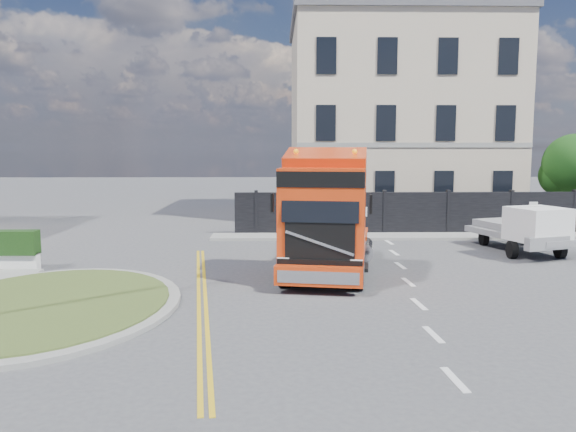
{
  "coord_description": "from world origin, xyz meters",
  "views": [
    {
      "loc": [
        -1.07,
        -17.03,
        4.09
      ],
      "look_at": [
        -0.67,
        1.61,
        1.8
      ],
      "focal_mm": 35.0,
      "sensor_mm": 36.0,
      "label": 1
    }
  ],
  "objects": [
    {
      "name": "traffic_island",
      "position": [
        -7.0,
        -3.0,
        0.08
      ],
      "size": [
        6.8,
        6.8,
        0.17
      ],
      "color": "gray",
      "rests_on": "ground"
    },
    {
      "name": "georgian_building",
      "position": [
        6.0,
        16.5,
        5.77
      ],
      "size": [
        12.3,
        10.3,
        12.8
      ],
      "color": "#BBAE94",
      "rests_on": "ground"
    },
    {
      "name": "hoarding_fence",
      "position": [
        6.55,
        9.0,
        1.0
      ],
      "size": [
        18.8,
        0.25,
        2.0
      ],
      "color": "black",
      "rests_on": "ground"
    },
    {
      "name": "pavement_far",
      "position": [
        6.0,
        8.1,
        0.06
      ],
      "size": [
        20.0,
        1.6,
        0.12
      ],
      "primitive_type": "cube",
      "color": "gray",
      "rests_on": "ground"
    },
    {
      "name": "ground",
      "position": [
        0.0,
        0.0,
        0.0
      ],
      "size": [
        120.0,
        120.0,
        0.0
      ],
      "primitive_type": "plane",
      "color": "#424244",
      "rests_on": "ground"
    },
    {
      "name": "flatbed_pickup",
      "position": [
        8.54,
        3.73,
        1.02
      ],
      "size": [
        3.15,
        4.95,
        1.89
      ],
      "rotation": [
        0.0,
        0.0,
        0.32
      ],
      "color": "gray",
      "rests_on": "ground"
    },
    {
      "name": "truck",
      "position": [
        0.48,
        0.32,
        1.76
      ],
      "size": [
        3.53,
        6.89,
        3.94
      ],
      "rotation": [
        0.0,
        0.0,
        -0.17
      ],
      "color": "black",
      "rests_on": "ground"
    },
    {
      "name": "tree",
      "position": [
        14.38,
        12.1,
        3.05
      ],
      "size": [
        3.2,
        3.2,
        4.8
      ],
      "color": "#382619",
      "rests_on": "ground"
    }
  ]
}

